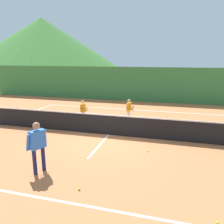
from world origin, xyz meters
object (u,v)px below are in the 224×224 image
object	(u,v)px
instructor	(38,143)
tennis_ball_5	(79,189)
tennis_ball_7	(148,151)
tennis_net	(109,124)
student_1	(129,108)
student_0	(83,109)
tennis_ball_4	(217,223)

from	to	relation	value
instructor	tennis_ball_5	bearing A→B (deg)	-20.91
instructor	tennis_ball_7	distance (m)	4.09
tennis_net	student_1	xyz separation A→B (m)	(0.47, 2.44, 0.27)
tennis_net	tennis_ball_7	size ratio (longest dim) A/B	184.75
tennis_net	tennis_ball_5	xyz separation A→B (m)	(0.49, -4.57, -0.47)
tennis_ball_5	tennis_ball_7	bearing A→B (deg)	63.74
tennis_ball_7	student_0	bearing A→B (deg)	140.90
tennis_ball_4	tennis_ball_5	size ratio (longest dim) A/B	1.00
student_0	tennis_ball_5	distance (m)	6.84
instructor	tennis_ball_4	size ratio (longest dim) A/B	24.03
student_0	tennis_ball_4	world-z (taller)	student_0
tennis_net	instructor	world-z (taller)	instructor
instructor	student_0	world-z (taller)	instructor
instructor	tennis_ball_7	xyz separation A→B (m)	(3.12, 2.47, -0.95)
tennis_ball_4	tennis_ball_7	xyz separation A→B (m)	(-1.88, 3.47, 0.00)
student_0	instructor	bearing A→B (deg)	-81.17
tennis_ball_4	student_0	bearing A→B (deg)	131.22
tennis_ball_5	tennis_ball_7	size ratio (longest dim) A/B	1.00
tennis_net	tennis_ball_4	world-z (taller)	tennis_net
tennis_net	tennis_ball_4	bearing A→B (deg)	-51.85
tennis_net	student_0	world-z (taller)	student_0
tennis_net	student_1	world-z (taller)	student_1
instructor	tennis_ball_7	world-z (taller)	instructor
student_0	tennis_ball_7	bearing A→B (deg)	-39.10
tennis_net	tennis_ball_5	world-z (taller)	tennis_net
tennis_ball_4	tennis_ball_5	bearing A→B (deg)	173.44
tennis_ball_5	student_0	bearing A→B (deg)	111.45
instructor	student_1	size ratio (longest dim) A/B	1.28
tennis_net	tennis_ball_7	distance (m)	2.55
tennis_net	instructor	xyz separation A→B (m)	(-1.10, -3.96, 0.48)
tennis_ball_5	instructor	bearing A→B (deg)	159.09
tennis_net	tennis_ball_5	distance (m)	4.62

